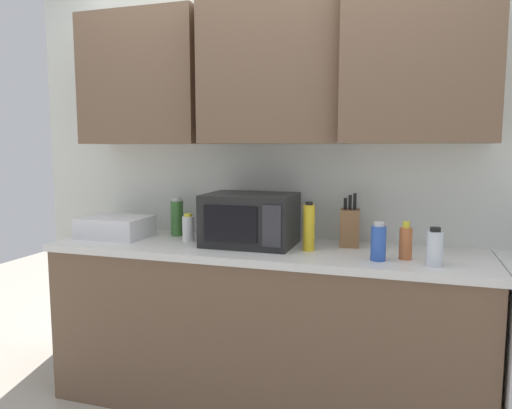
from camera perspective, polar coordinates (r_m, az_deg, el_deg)
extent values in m
cube|color=silver|center=(2.86, 2.64, 4.19)|extent=(3.20, 0.06, 2.60)
cube|color=brown|center=(3.01, -12.96, 14.19)|extent=(0.73, 0.33, 0.75)
cube|color=brown|center=(2.67, 1.40, 15.31)|extent=(0.80, 0.53, 0.75)
cube|color=brown|center=(2.60, 18.67, 15.17)|extent=(0.73, 0.33, 0.75)
cube|color=brown|center=(2.73, 0.67, -14.69)|extent=(2.30, 0.60, 0.86)
cube|color=white|center=(2.60, 0.69, -5.43)|extent=(2.33, 0.63, 0.04)
cube|color=black|center=(2.62, -0.66, -1.77)|extent=(0.48, 0.36, 0.28)
cube|color=black|center=(2.46, -3.09, -2.34)|extent=(0.29, 0.01, 0.18)
cube|color=#2D2D33|center=(2.39, 1.88, -2.60)|extent=(0.10, 0.01, 0.21)
cube|color=silver|center=(2.97, -16.30, -2.56)|extent=(0.38, 0.30, 0.12)
cube|color=brown|center=(2.63, 11.05, -2.73)|extent=(0.11, 0.13, 0.20)
cylinder|color=black|center=(2.61, 10.55, 0.10)|extent=(0.02, 0.02, 0.06)
cylinder|color=black|center=(2.61, 11.10, 0.26)|extent=(0.02, 0.02, 0.08)
cylinder|color=black|center=(2.60, 11.65, 0.34)|extent=(0.02, 0.02, 0.09)
cylinder|color=#386B2D|center=(2.94, -9.34, -1.63)|extent=(0.08, 0.08, 0.21)
cylinder|color=silver|center=(2.92, -9.39, 0.62)|extent=(0.06, 0.06, 0.02)
cylinder|color=#2D56B7|center=(2.34, 14.30, -4.50)|extent=(0.07, 0.07, 0.16)
cylinder|color=silver|center=(2.32, 14.37, -2.28)|extent=(0.05, 0.05, 0.02)
cylinder|color=silver|center=(2.31, 20.42, -4.94)|extent=(0.07, 0.07, 0.16)
cylinder|color=black|center=(2.29, 20.51, -2.78)|extent=(0.05, 0.05, 0.02)
cylinder|color=white|center=(2.76, -8.03, -2.86)|extent=(0.07, 0.07, 0.14)
cylinder|color=yellow|center=(2.74, -8.05, -1.24)|extent=(0.04, 0.04, 0.02)
cylinder|color=#BC6638|center=(2.40, 17.32, -4.44)|extent=(0.06, 0.06, 0.15)
cylinder|color=yellow|center=(2.38, 17.40, -2.29)|extent=(0.03, 0.03, 0.03)
cylinder|color=gold|center=(2.48, 6.28, -2.78)|extent=(0.06, 0.06, 0.24)
cylinder|color=black|center=(2.47, 6.32, 0.13)|extent=(0.04, 0.04, 0.02)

